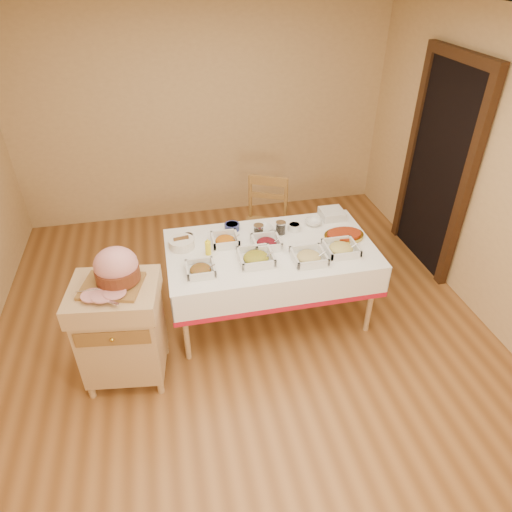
{
  "coord_description": "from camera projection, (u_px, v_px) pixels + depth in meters",
  "views": [
    {
      "loc": [
        -0.54,
        -2.95,
        2.96
      ],
      "look_at": [
        0.15,
        0.2,
        0.76
      ],
      "focal_mm": 32.0,
      "sensor_mm": 36.0,
      "label": 1
    }
  ],
  "objects": [
    {
      "name": "bread_basket",
      "position": [
        182.0,
        243.0,
        3.99
      ],
      "size": [
        0.22,
        0.22,
        0.1
      ],
      "color": "silver",
      "rests_on": "dining_table"
    },
    {
      "name": "room_shell",
      "position": [
        243.0,
        213.0,
        3.41
      ],
      "size": [
        5.0,
        5.0,
        5.0
      ],
      "color": "brown",
      "rests_on": "ground"
    },
    {
      "name": "bowl_small_imported",
      "position": [
        313.0,
        222.0,
        4.33
      ],
      "size": [
        0.18,
        0.18,
        0.05
      ],
      "primitive_type": "imported",
      "rotation": [
        0.0,
        0.0,
        -0.18
      ],
      "color": "silver",
      "rests_on": "dining_table"
    },
    {
      "name": "doorway",
      "position": [
        439.0,
        165.0,
        4.63
      ],
      "size": [
        0.09,
        1.1,
        2.2
      ],
      "color": "black",
      "rests_on": "ground"
    },
    {
      "name": "preserve_jar_right",
      "position": [
        281.0,
        228.0,
        4.18
      ],
      "size": [
        0.09,
        0.09,
        0.12
      ],
      "color": "silver",
      "rests_on": "dining_table"
    },
    {
      "name": "serving_dish_a",
      "position": [
        201.0,
        269.0,
        3.68
      ],
      "size": [
        0.24,
        0.23,
        0.1
      ],
      "color": "silver",
      "rests_on": "dining_table"
    },
    {
      "name": "brass_platter",
      "position": [
        344.0,
        235.0,
        4.14
      ],
      "size": [
        0.37,
        0.27,
        0.05
      ],
      "color": "gold",
      "rests_on": "dining_table"
    },
    {
      "name": "serving_dish_d",
      "position": [
        341.0,
        248.0,
        3.94
      ],
      "size": [
        0.27,
        0.27,
        0.1
      ],
      "color": "silver",
      "rests_on": "dining_table"
    },
    {
      "name": "plate_stack",
      "position": [
        332.0,
        214.0,
        4.43
      ],
      "size": [
        0.22,
        0.22,
        0.08
      ],
      "color": "silver",
      "rests_on": "dining_table"
    },
    {
      "name": "butcher_cart",
      "position": [
        121.0,
        327.0,
        3.52
      ],
      "size": [
        0.71,
        0.62,
        0.91
      ],
      "color": "tan",
      "rests_on": "ground"
    },
    {
      "name": "small_bowl_mid",
      "position": [
        232.0,
        226.0,
        4.24
      ],
      "size": [
        0.14,
        0.14,
        0.06
      ],
      "color": "navy",
      "rests_on": "dining_table"
    },
    {
      "name": "serving_dish_f",
      "position": [
        267.0,
        243.0,
        4.01
      ],
      "size": [
        0.25,
        0.24,
        0.11
      ],
      "color": "silver",
      "rests_on": "dining_table"
    },
    {
      "name": "mustard_bottle",
      "position": [
        208.0,
        247.0,
        3.88
      ],
      "size": [
        0.05,
        0.05,
        0.16
      ],
      "color": "yellow",
      "rests_on": "dining_table"
    },
    {
      "name": "ham_on_board",
      "position": [
        116.0,
        270.0,
        3.26
      ],
      "size": [
        0.45,
        0.43,
        0.3
      ],
      "color": "brown",
      "rests_on": "butcher_cart"
    },
    {
      "name": "serving_dish_e",
      "position": [
        225.0,
        240.0,
        4.04
      ],
      "size": [
        0.24,
        0.23,
        0.11
      ],
      "color": "silver",
      "rests_on": "dining_table"
    },
    {
      "name": "small_bowl_left",
      "position": [
        188.0,
        237.0,
        4.1
      ],
      "size": [
        0.11,
        0.11,
        0.05
      ],
      "color": "silver",
      "rests_on": "dining_table"
    },
    {
      "name": "dining_chair",
      "position": [
        265.0,
        224.0,
        4.83
      ],
      "size": [
        0.59,
        0.57,
        1.0
      ],
      "color": "brown",
      "rests_on": "ground"
    },
    {
      "name": "serving_dish_c",
      "position": [
        309.0,
        257.0,
        3.83
      ],
      "size": [
        0.27,
        0.27,
        0.11
      ],
      "color": "silver",
      "rests_on": "dining_table"
    },
    {
      "name": "small_bowl_right",
      "position": [
        294.0,
        227.0,
        4.24
      ],
      "size": [
        0.12,
        0.12,
        0.06
      ],
      "color": "silver",
      "rests_on": "dining_table"
    },
    {
      "name": "bowl_white_imported",
      "position": [
        264.0,
        229.0,
        4.24
      ],
      "size": [
        0.19,
        0.19,
        0.04
      ],
      "primitive_type": "imported",
      "rotation": [
        0.0,
        0.0,
        0.22
      ],
      "color": "silver",
      "rests_on": "dining_table"
    },
    {
      "name": "serving_dish_b",
      "position": [
        256.0,
        257.0,
        3.82
      ],
      "size": [
        0.28,
        0.28,
        0.12
      ],
      "color": "silver",
      "rests_on": "dining_table"
    },
    {
      "name": "dining_table",
      "position": [
        270.0,
        262.0,
        4.1
      ],
      "size": [
        1.82,
        1.02,
        0.76
      ],
      "color": "tan",
      "rests_on": "ground"
    },
    {
      "name": "preserve_jar_left",
      "position": [
        259.0,
        231.0,
        4.13
      ],
      "size": [
        0.09,
        0.09,
        0.12
      ],
      "color": "silver",
      "rests_on": "dining_table"
    }
  ]
}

